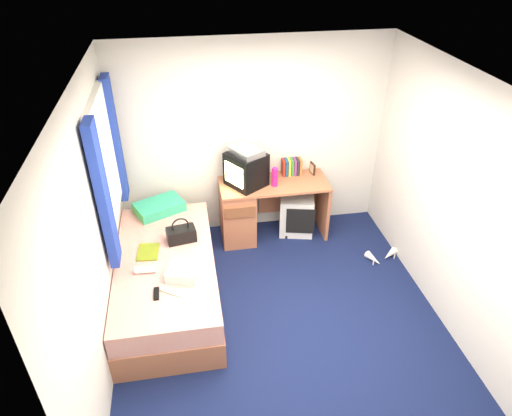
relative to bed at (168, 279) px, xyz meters
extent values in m
plane|color=#0C1438|center=(1.10, -0.47, -0.27)|extent=(3.40, 3.40, 0.00)
plane|color=white|center=(1.10, -0.47, 2.13)|extent=(3.40, 3.40, 0.00)
plane|color=silver|center=(1.10, 1.23, 0.93)|extent=(3.20, 0.00, 3.20)
plane|color=silver|center=(1.10, -2.17, 0.93)|extent=(3.20, 0.00, 3.20)
plane|color=silver|center=(-0.50, -0.47, 0.93)|extent=(0.00, 3.40, 3.40)
plane|color=silver|center=(2.70, -0.47, 0.93)|extent=(0.00, 3.40, 3.40)
cube|color=#AF6A49|center=(0.00, 0.00, -0.12)|extent=(1.00, 2.00, 0.30)
cube|color=brown|center=(0.50, -0.40, -0.11)|extent=(0.02, 0.70, 0.18)
cube|color=white|center=(0.00, 0.00, 0.15)|extent=(0.98, 1.98, 0.24)
cube|color=teal|center=(-0.05, 0.88, 0.33)|extent=(0.62, 0.53, 0.12)
cube|color=#AF6A49|center=(1.31, 0.95, 0.47)|extent=(1.30, 0.55, 0.03)
cube|color=#AF6A49|center=(0.86, 0.95, 0.09)|extent=(0.40, 0.52, 0.72)
cube|color=#AF6A49|center=(1.94, 0.95, 0.09)|extent=(0.04, 0.52, 0.72)
cube|color=#AF6A49|center=(1.56, 1.20, 0.18)|extent=(0.78, 0.03, 0.55)
cube|color=silver|center=(1.62, 0.99, -0.01)|extent=(0.49, 0.49, 0.51)
cube|color=black|center=(0.98, 0.97, 0.68)|extent=(0.53, 0.54, 0.40)
cube|color=#DEDF8C|center=(0.83, 0.87, 0.68)|extent=(0.18, 0.26, 0.25)
cube|color=silver|center=(0.98, 0.97, 0.92)|extent=(0.42, 0.46, 0.07)
cube|color=maroon|center=(1.46, 1.13, 0.58)|extent=(0.03, 0.13, 0.20)
cube|color=navy|center=(1.50, 1.13, 0.58)|extent=(0.03, 0.13, 0.20)
cube|color=gold|center=(1.53, 1.13, 0.58)|extent=(0.03, 0.13, 0.20)
cube|color=#337F33|center=(1.57, 1.13, 0.58)|extent=(0.03, 0.13, 0.20)
cube|color=#7F337F|center=(1.60, 1.13, 0.58)|extent=(0.03, 0.13, 0.20)
cube|color=#262626|center=(1.64, 1.13, 0.58)|extent=(0.03, 0.13, 0.20)
cube|color=#B26633|center=(1.67, 1.13, 0.58)|extent=(0.03, 0.13, 0.20)
cube|color=black|center=(1.82, 1.10, 0.55)|extent=(0.04, 0.12, 0.14)
cylinder|color=#C41B76|center=(1.30, 0.89, 0.59)|extent=(0.07, 0.07, 0.22)
cylinder|color=silver|center=(1.14, 1.01, 0.58)|extent=(0.06, 0.06, 0.19)
cube|color=black|center=(0.18, 0.27, 0.35)|extent=(0.32, 0.21, 0.15)
torus|color=black|center=(0.18, 0.27, 0.46)|extent=(0.18, 0.05, 0.18)
cube|color=silver|center=(0.18, -0.30, 0.32)|extent=(0.35, 0.32, 0.10)
cube|color=#BADC18|center=(-0.17, 0.12, 0.28)|extent=(0.23, 0.30, 0.01)
cylinder|color=white|center=(-0.18, -0.19, 0.31)|extent=(0.20, 0.08, 0.07)
cube|color=yellow|center=(0.06, -0.51, 0.28)|extent=(0.22, 0.17, 0.01)
cube|color=black|center=(-0.07, -0.51, 0.28)|extent=(0.05, 0.16, 0.02)
cube|color=silver|center=(-0.48, 0.43, 1.18)|extent=(0.02, 0.90, 1.10)
cube|color=white|center=(-0.47, 0.43, 1.77)|extent=(0.06, 1.06, 0.08)
cube|color=white|center=(-0.47, 0.43, 0.59)|extent=(0.06, 1.06, 0.08)
cube|color=navy|center=(-0.43, -0.16, 1.13)|extent=(0.08, 0.24, 1.40)
cube|color=navy|center=(-0.43, 1.02, 1.13)|extent=(0.08, 0.24, 1.40)
cone|color=silver|center=(2.37, 0.21, -0.23)|extent=(0.16, 0.24, 0.09)
cone|color=silver|center=(2.59, 0.25, -0.23)|extent=(0.23, 0.20, 0.09)
camera|label=1|loc=(0.31, -3.68, 3.19)|focal=32.00mm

